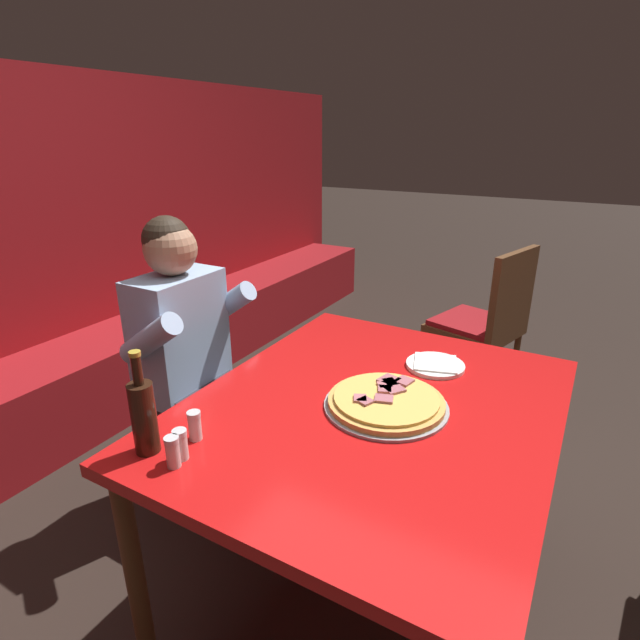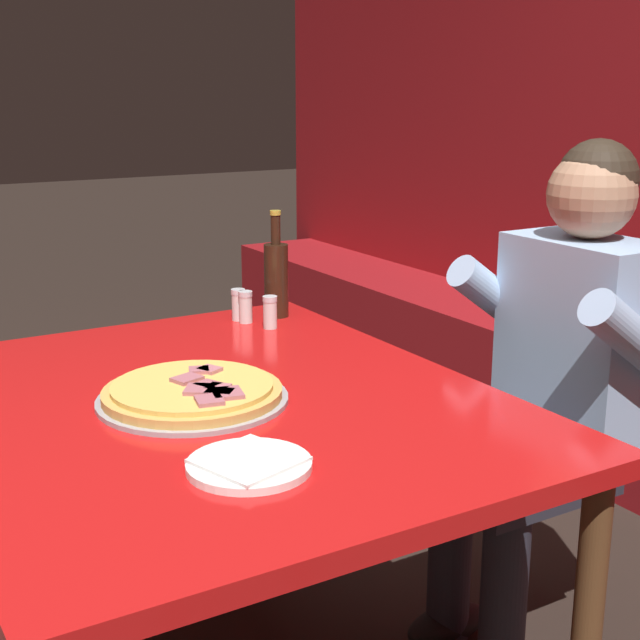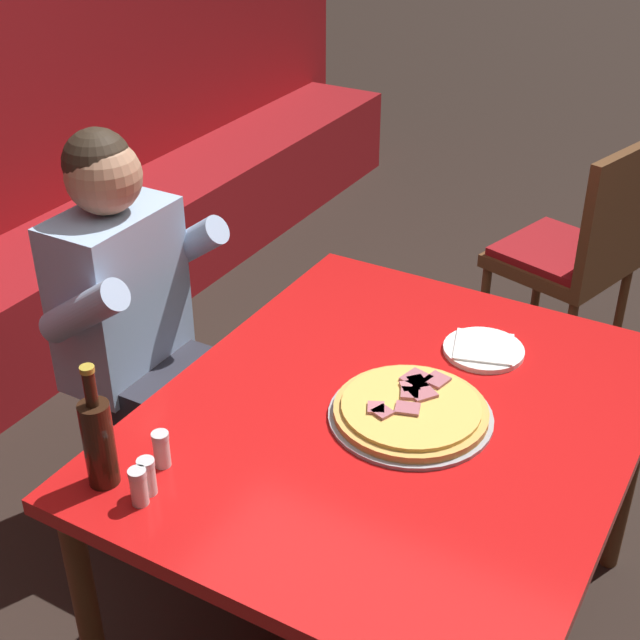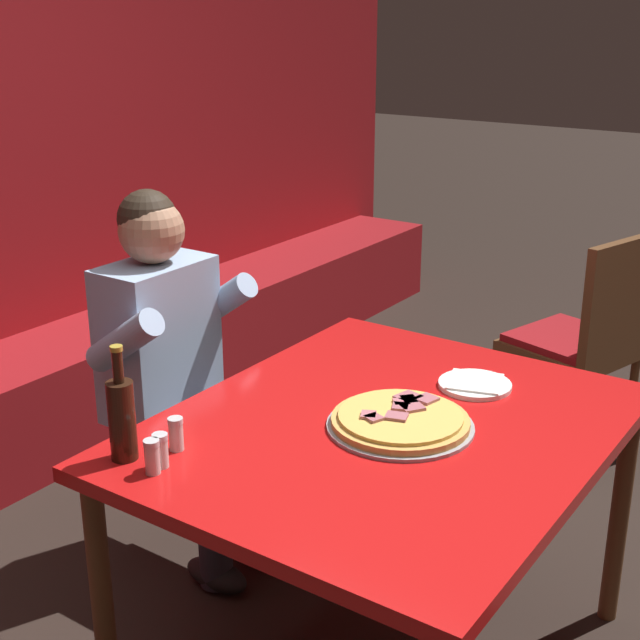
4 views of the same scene
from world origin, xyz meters
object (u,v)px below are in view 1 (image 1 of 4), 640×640
(pizza, at_px, (386,402))
(shaker_red_pepper_flakes, at_px, (173,453))
(main_dining_table, at_px, (372,424))
(diner_seated_blue_shirt, at_px, (196,355))
(shaker_parmesan, at_px, (195,427))
(plate_white_paper, at_px, (435,365))
(shaker_black_pepper, at_px, (181,446))
(dining_chair_side_aisle, at_px, (488,318))
(beer_bottle, at_px, (144,415))

(pizza, bearing_deg, shaker_red_pepper_flakes, 146.14)
(pizza, xyz_separation_m, shaker_red_pepper_flakes, (-0.54, 0.36, 0.02))
(main_dining_table, bearing_deg, diner_seated_blue_shirt, 82.59)
(shaker_parmesan, bearing_deg, plate_white_paper, -29.88)
(main_dining_table, distance_m, pizza, 0.10)
(main_dining_table, relative_size, pizza, 3.39)
(pizza, bearing_deg, diner_seated_blue_shirt, 82.86)
(pizza, distance_m, plate_white_paper, 0.35)
(shaker_black_pepper, bearing_deg, dining_chair_side_aisle, -10.60)
(plate_white_paper, distance_m, shaker_black_pepper, 0.95)
(plate_white_paper, bearing_deg, dining_chair_side_aisle, 1.80)
(shaker_parmesan, relative_size, dining_chair_side_aisle, 0.09)
(pizza, xyz_separation_m, diner_seated_blue_shirt, (0.11, 0.89, -0.09))
(shaker_black_pepper, xyz_separation_m, dining_chair_side_aisle, (2.01, -0.38, -0.23))
(diner_seated_blue_shirt, bearing_deg, pizza, -97.14)
(shaker_parmesan, xyz_separation_m, shaker_red_pepper_flakes, (-0.12, -0.04, 0.00))
(plate_white_paper, relative_size, shaker_black_pepper, 2.44)
(pizza, height_order, dining_chair_side_aisle, dining_chair_side_aisle)
(main_dining_table, relative_size, beer_bottle, 4.47)
(shaker_black_pepper, xyz_separation_m, diner_seated_blue_shirt, (0.61, 0.52, -0.11))
(shaker_parmesan, xyz_separation_m, diner_seated_blue_shirt, (0.53, 0.49, -0.11))
(main_dining_table, xyz_separation_m, beer_bottle, (-0.52, 0.43, 0.19))
(beer_bottle, height_order, dining_chair_side_aisle, beer_bottle)
(shaker_black_pepper, height_order, shaker_red_pepper_flakes, same)
(plate_white_paper, xyz_separation_m, dining_chair_side_aisle, (1.16, 0.04, -0.20))
(diner_seated_blue_shirt, distance_m, dining_chair_side_aisle, 1.67)
(pizza, xyz_separation_m, dining_chair_side_aisle, (1.51, -0.01, -0.21))
(dining_chair_side_aisle, bearing_deg, diner_seated_blue_shirt, 147.19)
(main_dining_table, height_order, dining_chair_side_aisle, dining_chair_side_aisle)
(main_dining_table, height_order, diner_seated_blue_shirt, diner_seated_blue_shirt)
(beer_bottle, distance_m, dining_chair_side_aisle, 2.11)
(beer_bottle, bearing_deg, shaker_red_pepper_flakes, -97.56)
(plate_white_paper, height_order, shaker_black_pepper, shaker_black_pepper)
(shaker_red_pepper_flakes, bearing_deg, main_dining_table, -30.64)
(shaker_black_pepper, bearing_deg, plate_white_paper, -25.78)
(plate_white_paper, relative_size, shaker_red_pepper_flakes, 2.44)
(beer_bottle, relative_size, dining_chair_side_aisle, 0.30)
(plate_white_paper, bearing_deg, pizza, 172.26)
(shaker_parmesan, distance_m, shaker_red_pepper_flakes, 0.12)
(pizza, height_order, diner_seated_blue_shirt, diner_seated_blue_shirt)
(plate_white_paper, xyz_separation_m, beer_bottle, (-0.87, 0.52, 0.10))
(plate_white_paper, height_order, diner_seated_blue_shirt, diner_seated_blue_shirt)
(shaker_red_pepper_flakes, bearing_deg, plate_white_paper, -24.65)
(plate_white_paper, height_order, shaker_parmesan, shaker_parmesan)
(beer_bottle, bearing_deg, dining_chair_side_aisle, -13.31)
(shaker_parmesan, bearing_deg, main_dining_table, -40.09)
(beer_bottle, relative_size, shaker_black_pepper, 3.40)
(diner_seated_blue_shirt, bearing_deg, main_dining_table, -97.41)
(beer_bottle, distance_m, shaker_parmesan, 0.15)
(main_dining_table, xyz_separation_m, pizza, (-0.00, -0.04, 0.09))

